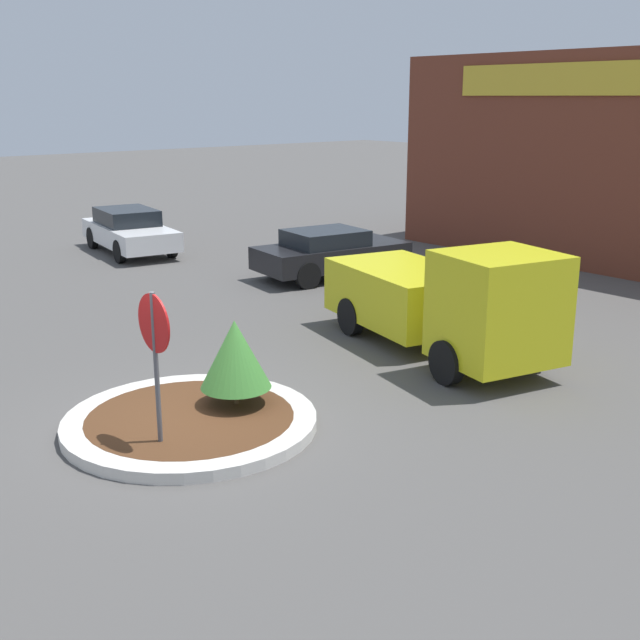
# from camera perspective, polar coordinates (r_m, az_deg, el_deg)

# --- Properties ---
(ground_plane) EXTENTS (120.00, 120.00, 0.00)m
(ground_plane) POSITION_cam_1_polar(r_m,az_deg,el_deg) (12.62, -9.18, -7.52)
(ground_plane) COLOR #514F4C
(traffic_island) EXTENTS (3.89, 3.89, 0.18)m
(traffic_island) POSITION_cam_1_polar(r_m,az_deg,el_deg) (12.58, -9.20, -7.15)
(traffic_island) COLOR beige
(traffic_island) RESTS_ON ground_plane
(stop_sign) EXTENTS (0.84, 0.07, 2.36)m
(stop_sign) POSITION_cam_1_polar(r_m,az_deg,el_deg) (11.26, -11.67, -1.52)
(stop_sign) COLOR #4C4C51
(stop_sign) RESTS_ON ground_plane
(island_shrub) EXTENTS (1.13, 1.13, 1.38)m
(island_shrub) POSITION_cam_1_polar(r_m,az_deg,el_deg) (12.66, -6.05, -2.42)
(island_shrub) COLOR brown
(island_shrub) RESTS_ON traffic_island
(utility_truck) EXTENTS (5.85, 3.17, 2.30)m
(utility_truck) POSITION_cam_1_polar(r_m,az_deg,el_deg) (15.75, 8.77, 1.37)
(utility_truck) COLOR gold
(utility_truck) RESTS_ON ground_plane
(parked_sedan_white) EXTENTS (4.85, 2.49, 1.41)m
(parked_sedan_white) POSITION_cam_1_polar(r_m,az_deg,el_deg) (26.86, -13.41, 6.22)
(parked_sedan_white) COLOR silver
(parked_sedan_white) RESTS_ON ground_plane
(parked_sedan_black) EXTENTS (2.45, 4.48, 1.36)m
(parked_sedan_black) POSITION_cam_1_polar(r_m,az_deg,el_deg) (22.49, 0.73, 4.84)
(parked_sedan_black) COLOR black
(parked_sedan_black) RESTS_ON ground_plane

